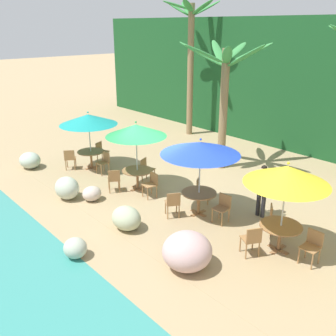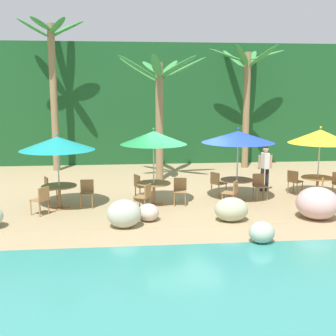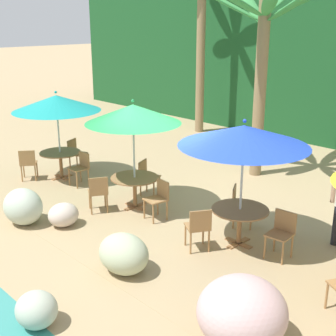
{
  "view_description": "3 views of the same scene",
  "coord_description": "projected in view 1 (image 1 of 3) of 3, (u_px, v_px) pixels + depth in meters",
  "views": [
    {
      "loc": [
        9.25,
        -7.85,
        5.63
      ],
      "look_at": [
        0.36,
        0.06,
        1.13
      ],
      "focal_mm": 40.73,
      "sensor_mm": 36.0,
      "label": 1
    },
    {
      "loc": [
        -1.9,
        -14.02,
        3.7
      ],
      "look_at": [
        -0.51,
        0.08,
        1.17
      ],
      "focal_mm": 46.67,
      "sensor_mm": 36.0,
      "label": 2
    },
    {
      "loc": [
        6.78,
        -6.63,
        4.23
      ],
      "look_at": [
        -0.16,
        0.04,
        1.1
      ],
      "focal_mm": 49.84,
      "sensor_mm": 36.0,
      "label": 3
    }
  ],
  "objects": [
    {
      "name": "ground_plane",
      "position": [
        160.0,
        196.0,
        13.33
      ],
      "size": [
        120.0,
        120.0,
        0.0
      ],
      "primitive_type": "plane",
      "color": "tan"
    },
    {
      "name": "terrace_deck",
      "position": [
        160.0,
        196.0,
        13.33
      ],
      "size": [
        18.0,
        5.2,
        0.01
      ],
      "color": "tan",
      "rests_on": "ground"
    },
    {
      "name": "foliage_backdrop",
      "position": [
        305.0,
        84.0,
        17.87
      ],
      "size": [
        28.0,
        2.4,
        6.0
      ],
      "color": "#194C23",
      "rests_on": "ground"
    },
    {
      "name": "rock_seawall",
      "position": [
        156.0,
        249.0,
        9.56
      ],
      "size": [
        15.02,
        2.95,
        0.94
      ],
      "color": "#CBA29F",
      "rests_on": "ground"
    },
    {
      "name": "umbrella_teal",
      "position": [
        88.0,
        119.0,
        15.19
      ],
      "size": [
        2.32,
        2.32,
        2.4
      ],
      "color": "silver",
      "rests_on": "ground"
    },
    {
      "name": "dining_table_teal",
      "position": [
        91.0,
        154.0,
        15.71
      ],
      "size": [
        1.1,
        1.1,
        0.74
      ],
      "color": "olive",
      "rests_on": "ground"
    },
    {
      "name": "chair_teal_seaward",
      "position": [
        104.0,
        161.0,
        15.21
      ],
      "size": [
        0.42,
        0.43,
        0.87
      ],
      "color": "#9E7042",
      "rests_on": "ground"
    },
    {
      "name": "chair_teal_inland",
      "position": [
        101.0,
        150.0,
        16.5
      ],
      "size": [
        0.56,
        0.55,
        0.87
      ],
      "color": "#9E7042",
      "rests_on": "ground"
    },
    {
      "name": "chair_teal_left",
      "position": [
        70.0,
        158.0,
        15.58
      ],
      "size": [
        0.59,
        0.59,
        0.87
      ],
      "color": "#9E7042",
      "rests_on": "ground"
    },
    {
      "name": "umbrella_green",
      "position": [
        136.0,
        130.0,
        13.12
      ],
      "size": [
        2.14,
        2.14,
        2.53
      ],
      "color": "silver",
      "rests_on": "ground"
    },
    {
      "name": "dining_table_green",
      "position": [
        137.0,
        173.0,
        13.69
      ],
      "size": [
        1.1,
        1.1,
        0.74
      ],
      "color": "olive",
      "rests_on": "ground"
    },
    {
      "name": "chair_green_seaward",
      "position": [
        152.0,
        183.0,
        13.1
      ],
      "size": [
        0.48,
        0.48,
        0.87
      ],
      "color": "#9E7042",
      "rests_on": "ground"
    },
    {
      "name": "chair_green_inland",
      "position": [
        146.0,
        168.0,
        14.48
      ],
      "size": [
        0.56,
        0.56,
        0.87
      ],
      "color": "#9E7042",
      "rests_on": "ground"
    },
    {
      "name": "chair_green_left",
      "position": [
        114.0,
        179.0,
        13.46
      ],
      "size": [
        0.58,
        0.57,
        0.87
      ],
      "color": "#9E7042",
      "rests_on": "ground"
    },
    {
      "name": "umbrella_blue",
      "position": [
        200.0,
        148.0,
        11.32
      ],
      "size": [
        2.42,
        2.42,
        2.49
      ],
      "color": "silver",
      "rests_on": "ground"
    },
    {
      "name": "dining_table_blue",
      "position": [
        199.0,
        196.0,
        11.88
      ],
      "size": [
        1.1,
        1.1,
        0.74
      ],
      "color": "olive",
      "rests_on": "ground"
    },
    {
      "name": "chair_blue_seaward",
      "position": [
        223.0,
        206.0,
        11.43
      ],
      "size": [
        0.46,
        0.46,
        0.87
      ],
      "color": "#9E7042",
      "rests_on": "ground"
    },
    {
      "name": "chair_blue_inland",
      "position": [
        201.0,
        188.0,
        12.7
      ],
      "size": [
        0.59,
        0.58,
        0.87
      ],
      "color": "#9E7042",
      "rests_on": "ground"
    },
    {
      "name": "chair_blue_left",
      "position": [
        173.0,
        202.0,
        11.67
      ],
      "size": [
        0.58,
        0.58,
        0.87
      ],
      "color": "#9E7042",
      "rests_on": "ground"
    },
    {
      "name": "umbrella_yellow",
      "position": [
        287.0,
        175.0,
        9.38
      ],
      "size": [
        2.14,
        2.14,
        2.5
      ],
      "color": "silver",
      "rests_on": "ground"
    },
    {
      "name": "dining_table_yellow",
      "position": [
        281.0,
        230.0,
        9.93
      ],
      "size": [
        1.1,
        1.1,
        0.74
      ],
      "color": "olive",
      "rests_on": "ground"
    },
    {
      "name": "chair_yellow_seaward",
      "position": [
        312.0,
        245.0,
        9.44
      ],
      "size": [
        0.43,
        0.44,
        0.87
      ],
      "color": "#9E7042",
      "rests_on": "ground"
    },
    {
      "name": "chair_yellow_inland",
      "position": [
        275.0,
        218.0,
        10.76
      ],
      "size": [
        0.59,
        0.59,
        0.87
      ],
      "color": "#9E7042",
      "rests_on": "ground"
    },
    {
      "name": "chair_yellow_left",
      "position": [
        252.0,
        239.0,
        9.69
      ],
      "size": [
        0.57,
        0.57,
        0.87
      ],
      "color": "#9E7042",
      "rests_on": "ground"
    },
    {
      "name": "palm_tree_nearest",
      "position": [
        191.0,
        47.0,
        19.32
      ],
      "size": [
        2.91,
        2.96,
        6.78
      ],
      "color": "olive",
      "rests_on": "ground"
    },
    {
      "name": "palm_tree_second",
      "position": [
        225.0,
        80.0,
        14.77
      ],
      "size": [
        3.64,
        3.84,
        5.07
      ],
      "color": "olive",
      "rests_on": "ground"
    },
    {
      "name": "waiter_in_white",
      "position": [
        262.0,
        187.0,
        11.59
      ],
      "size": [
        0.52,
        0.36,
        1.7
      ],
      "color": "#232328",
      "rests_on": "ground"
    }
  ]
}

